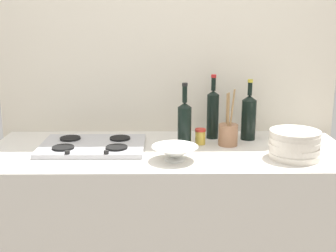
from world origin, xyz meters
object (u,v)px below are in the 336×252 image
stovetop_hob (93,146)px  wine_bottle_mid_left (184,123)px  wine_bottle_mid_right (249,117)px  mixing_bowl (175,153)px  condiment_jar_front (200,136)px  wine_bottle_leftmost (213,113)px  plate_stack (295,144)px  utensil_crock (228,134)px

stovetop_hob → wine_bottle_mid_left: 0.48m
wine_bottle_mid_right → mixing_bowl: wine_bottle_mid_right is taller
wine_bottle_mid_left → condiment_jar_front: size_ratio=4.01×
condiment_jar_front → wine_bottle_mid_right: bearing=19.0°
wine_bottle_leftmost → stovetop_hob: bearing=-163.2°
stovetop_hob → plate_stack: (0.97, -0.16, 0.05)m
stovetop_hob → condiment_jar_front: bearing=7.3°
wine_bottle_mid_right → mixing_bowl: size_ratio=1.52×
mixing_bowl → condiment_jar_front: size_ratio=2.62×
utensil_crock → condiment_jar_front: utensil_crock is taller
plate_stack → wine_bottle_leftmost: size_ratio=0.70×
plate_stack → wine_bottle_mid_left: wine_bottle_mid_left is taller
stovetop_hob → wine_bottle_mid_right: size_ratio=1.59×
wine_bottle_mid_right → wine_bottle_mid_left: bearing=-158.5°
wine_bottle_leftmost → utensil_crock: (0.07, -0.14, -0.08)m
wine_bottle_mid_left → mixing_bowl: (-0.05, -0.22, -0.09)m
wine_bottle_mid_right → mixing_bowl: 0.54m
wine_bottle_leftmost → wine_bottle_mid_right: bearing=-8.1°
wine_bottle_leftmost → utensil_crock: 0.17m
wine_bottle_mid_left → utensil_crock: size_ratio=1.11×
wine_bottle_leftmost → utensil_crock: wine_bottle_leftmost is taller
stovetop_hob → wine_bottle_mid_right: (0.81, 0.16, 0.11)m
stovetop_hob → plate_stack: bearing=-9.7°
utensil_crock → condiment_jar_front: 0.14m
wine_bottle_mid_right → utensil_crock: (-0.12, -0.11, -0.06)m
wine_bottle_mid_right → condiment_jar_front: size_ratio=3.98×
plate_stack → wine_bottle_mid_right: (-0.16, 0.33, 0.06)m
wine_bottle_leftmost → mixing_bowl: (-0.21, -0.38, -0.10)m
wine_bottle_mid_left → mixing_bowl: wine_bottle_mid_left is taller
wine_bottle_mid_left → utensil_crock: wine_bottle_mid_left is taller
mixing_bowl → condiment_jar_front: condiment_jar_front is taller
utensil_crock → condiment_jar_front: size_ratio=3.61×
plate_stack → mixing_bowl: plate_stack is taller
plate_stack → wine_bottle_mid_right: wine_bottle_mid_right is taller
utensil_crock → wine_bottle_mid_right: bearing=42.0°
utensil_crock → condiment_jar_front: bearing=171.8°
wine_bottle_mid_right → condiment_jar_front: wine_bottle_mid_right is taller
utensil_crock → mixing_bowl: bearing=-138.9°
wine_bottle_leftmost → wine_bottle_mid_right: size_ratio=1.07×
plate_stack → utensil_crock: bearing=142.5°
wine_bottle_mid_left → wine_bottle_mid_right: (0.35, 0.14, 0.00)m
wine_bottle_mid_right → condiment_jar_front: (-0.27, -0.09, -0.08)m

